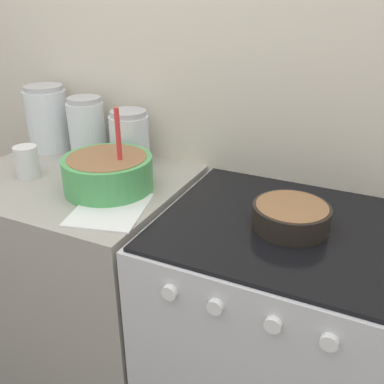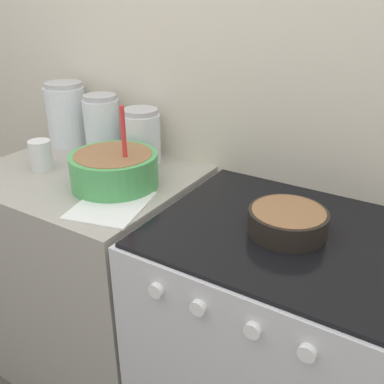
{
  "view_description": "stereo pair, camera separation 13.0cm",
  "coord_description": "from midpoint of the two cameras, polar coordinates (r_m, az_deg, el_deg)",
  "views": [
    {
      "loc": [
        0.6,
        -0.76,
        1.53
      ],
      "look_at": [
        0.09,
        0.3,
        0.97
      ],
      "focal_mm": 40.0,
      "sensor_mm": 36.0,
      "label": 1
    },
    {
      "loc": [
        0.71,
        -0.7,
        1.53
      ],
      "look_at": [
        0.09,
        0.3,
        0.97
      ],
      "focal_mm": 40.0,
      "sensor_mm": 36.0,
      "label": 2
    }
  ],
  "objects": [
    {
      "name": "baking_pan",
      "position": [
        1.21,
        15.66,
        -3.81
      ],
      "size": [
        0.22,
        0.22,
        0.07
      ],
      "color": "black",
      "rests_on": "stove"
    },
    {
      "name": "countertop_cabinet",
      "position": [
        1.83,
        -10.89,
        -11.0
      ],
      "size": [
        0.79,
        0.63,
        0.92
      ],
      "color": "#9E998E",
      "rests_on": "ground_plane"
    },
    {
      "name": "recipe_page",
      "position": [
        1.34,
        -8.01,
        -1.81
      ],
      "size": [
        0.26,
        0.29,
        0.01
      ],
      "color": "white",
      "rests_on": "countertop_cabinet"
    },
    {
      "name": "tin_can",
      "position": [
        1.65,
        -17.38,
        4.63
      ],
      "size": [
        0.08,
        0.08,
        0.11
      ],
      "color": "silver",
      "rests_on": "countertop_cabinet"
    },
    {
      "name": "storage_jar_left",
      "position": [
        1.89,
        -14.39,
        9.45
      ],
      "size": [
        0.17,
        0.17,
        0.26
      ],
      "color": "silver",
      "rests_on": "countertop_cabinet"
    },
    {
      "name": "storage_jar_middle",
      "position": [
        1.77,
        -9.77,
        8.32
      ],
      "size": [
        0.14,
        0.14,
        0.24
      ],
      "color": "silver",
      "rests_on": "countertop_cabinet"
    },
    {
      "name": "stove",
      "position": [
        1.53,
        12.52,
        -20.0
      ],
      "size": [
        0.71,
        0.65,
        0.92
      ],
      "color": "silver",
      "rests_on": "ground_plane"
    },
    {
      "name": "wall_back",
      "position": [
        1.57,
        6.55,
        13.03
      ],
      "size": [
        4.57,
        0.05,
        2.4
      ],
      "color": "beige",
      "rests_on": "ground_plane"
    },
    {
      "name": "mixing_bowl",
      "position": [
        1.45,
        -7.81,
        3.15
      ],
      "size": [
        0.3,
        0.3,
        0.28
      ],
      "color": "#4CA559",
      "rests_on": "countertop_cabinet"
    },
    {
      "name": "storage_jar_right",
      "position": [
        1.65,
        -4.5,
        6.93
      ],
      "size": [
        0.15,
        0.15,
        0.21
      ],
      "color": "silver",
      "rests_on": "countertop_cabinet"
    }
  ]
}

